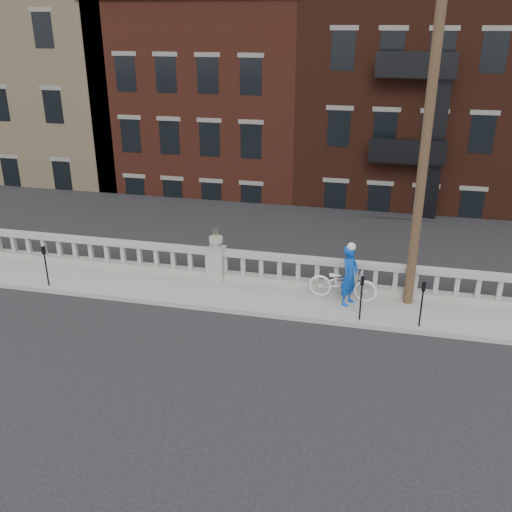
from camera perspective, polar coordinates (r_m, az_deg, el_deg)
The scene contains 11 objects.
ground at distance 15.92m, azimuth -8.06°, elevation -8.49°, with size 120.00×120.00×0.00m, color black.
sidewalk at distance 18.36m, azimuth -4.77°, elevation -3.63°, with size 32.00×2.20×0.15m, color #98968D.
balustrade at distance 18.95m, azimuth -3.96°, elevation -0.86°, with size 28.00×0.34×1.03m.
planter_pedestal at distance 18.87m, azimuth -3.97°, elevation -0.33°, with size 0.55×0.55×1.76m.
lower_level at distance 36.41m, azimuth 5.82°, elevation 13.71°, with size 80.00×44.00×20.80m.
utility_pole at distance 16.53m, azimuth 16.68°, elevation 11.47°, with size 1.60×0.28×10.00m.
parking_meter_b at distance 19.44m, azimuth -20.32°, elevation -0.52°, with size 0.10×0.09×1.36m.
parking_meter_c at distance 16.43m, azimuth 10.50°, elevation -3.66°, with size 0.10×0.09×1.36m.
parking_meter_d at distance 16.48m, azimuth 16.29°, elevation -4.16°, with size 0.10×0.09×1.36m.
bicycle at distance 17.69m, azimuth 8.69°, elevation -2.63°, with size 0.73×2.10×1.10m, color silver.
cyclist at distance 17.25m, azimuth 9.34°, elevation -1.93°, with size 0.68×0.45×1.88m, color #0B3FAC.
Camera 1 is at (5.22, -12.64, 8.15)m, focal length 40.00 mm.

